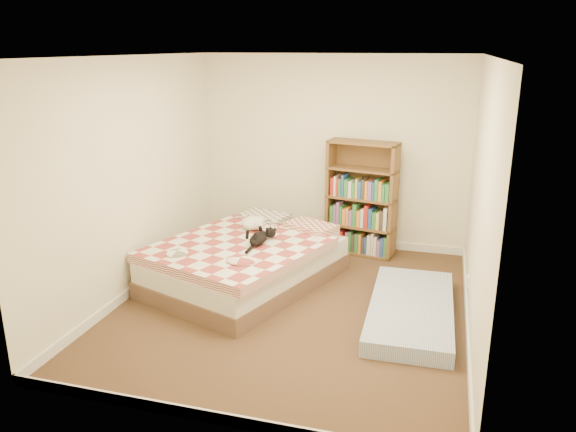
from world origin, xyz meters
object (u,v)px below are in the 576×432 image
(bookshelf, at_px, (361,212))
(floor_mattress, at_px, (411,310))
(black_cat, at_px, (260,237))
(white_dog, at_px, (254,223))
(bed, at_px, (247,261))

(bookshelf, xyz_separation_m, floor_mattress, (0.77, -1.70, -0.46))
(black_cat, bearing_deg, bookshelf, 79.25)
(bookshelf, bearing_deg, white_dog, -130.26)
(floor_mattress, distance_m, white_dog, 2.12)
(bookshelf, bearing_deg, floor_mattress, -54.65)
(bed, distance_m, floor_mattress, 1.91)
(white_dog, bearing_deg, black_cat, -65.03)
(bookshelf, height_order, black_cat, bookshelf)
(floor_mattress, height_order, black_cat, black_cat)
(black_cat, bearing_deg, floor_mattress, 11.91)
(floor_mattress, xyz_separation_m, black_cat, (-1.69, 0.34, 0.49))
(floor_mattress, xyz_separation_m, white_dog, (-1.91, 0.78, 0.50))
(bed, xyz_separation_m, black_cat, (0.17, -0.05, 0.31))
(bookshelf, xyz_separation_m, black_cat, (-0.92, -1.35, 0.03))
(bookshelf, relative_size, floor_mattress, 0.83)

